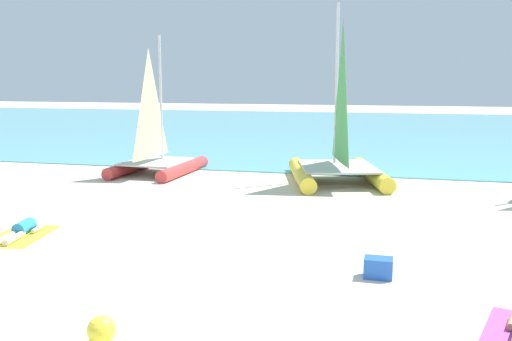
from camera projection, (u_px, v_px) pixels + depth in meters
The scene contains 8 objects.
ground_plane at pixel (289, 186), 18.79m from camera, with size 120.00×120.00×0.00m, color beige.
ocean_water at pixel (350, 129), 40.11m from camera, with size 120.00×40.00×0.05m, color #5BB2C1.
sailboat_yellow at pixel (338, 156), 19.21m from camera, with size 4.05×5.22×6.02m.
sailboat_red at pixel (157, 154), 20.98m from camera, with size 2.58×3.96×5.08m.
towel_left at pixel (20, 236), 12.72m from camera, with size 1.10×1.90×0.01m, color yellow.
sunbather_left at pixel (22, 230), 12.76m from camera, with size 0.67×1.57×0.30m.
beach_ball at pixel (101, 330), 7.51m from camera, with size 0.39×0.39×0.39m, color yellow.
cooler_box at pixel (378, 268), 10.03m from camera, with size 0.50×0.36×0.36m, color blue.
Camera 1 is at (3.50, -8.17, 3.47)m, focal length 39.84 mm.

